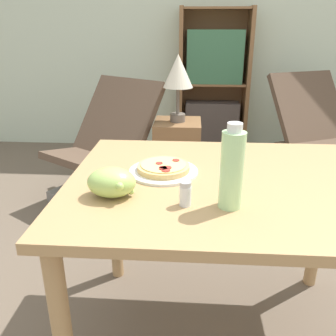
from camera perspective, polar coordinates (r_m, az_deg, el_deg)
ground_plane at (r=1.73m, az=10.49°, el=-24.72°), size 14.00×14.00×0.00m
wall_back at (r=3.81m, az=7.59°, el=22.51°), size 8.00×0.05×2.60m
dining_table at (r=1.33m, az=9.10°, el=-5.87°), size 1.13×0.88×0.74m
pizza_on_plate at (r=1.32m, az=-0.72°, el=-0.16°), size 0.26×0.26×0.04m
grape_bunch at (r=1.14m, az=-8.98°, el=-2.29°), size 0.16×0.13×0.10m
drink_bottle at (r=1.05m, az=10.21°, el=-0.16°), size 0.07×0.07×0.26m
salt_shaker at (r=1.08m, az=2.80°, el=-4.14°), size 0.04×0.04×0.08m
lounge_chair_near at (r=2.70m, az=-10.12°, el=0.63°), size 0.89×0.98×0.88m
lounge_chair_far at (r=3.24m, az=22.79°, el=2.88°), size 0.85×0.95×0.88m
bookshelf at (r=3.68m, az=7.27°, el=12.38°), size 0.69×0.30×1.42m
side_table at (r=2.71m, az=1.49°, el=1.36°), size 0.34×0.34×0.60m
table_lamp at (r=2.55m, az=1.63°, el=14.79°), size 0.21×0.21×0.47m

